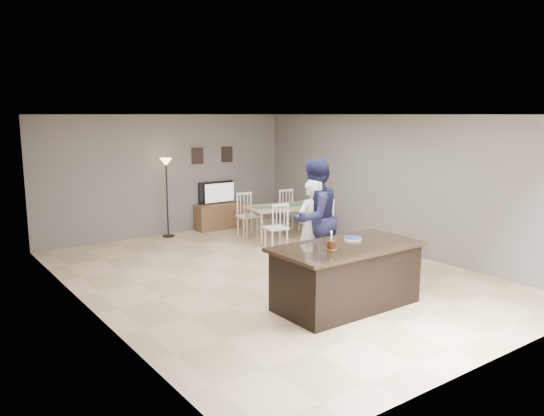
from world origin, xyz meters
TOP-DOWN VIEW (x-y plane):
  - floor at (0.00, 0.00)m, footprint 8.00×8.00m
  - room_shell at (0.00, 0.00)m, footprint 8.00×8.00m
  - kitchen_island at (0.00, -1.80)m, footprint 2.15×1.10m
  - tv_console at (1.20, 3.77)m, footprint 1.20×0.40m
  - television at (1.20, 3.84)m, footprint 0.91×0.12m
  - tv_screen_glow at (1.20, 3.76)m, footprint 0.78×0.00m
  - picture_frames at (1.15, 3.98)m, footprint 1.10×0.02m
  - doorway at (-2.99, -2.30)m, footprint 0.00×2.10m
  - woman at (0.48, -0.45)m, footprint 0.64×0.44m
  - man at (0.54, -0.45)m, footprint 1.13×0.98m
  - birthday_cake at (-0.34, -1.84)m, footprint 0.16×0.16m
  - plate_stack at (0.28, -1.63)m, footprint 0.26×0.26m
  - dining_table at (1.76, 1.99)m, footprint 1.75×1.98m
  - floor_lamp at (-0.16, 3.74)m, footprint 0.26×0.26m

SIDE VIEW (x-z plane):
  - floor at x=0.00m, z-range 0.00..0.00m
  - tv_console at x=1.20m, z-range 0.00..0.60m
  - kitchen_island at x=0.00m, z-range 0.00..0.90m
  - dining_table at x=1.76m, z-range 0.13..1.09m
  - woman at x=0.48m, z-range 0.00..1.66m
  - television at x=1.20m, z-range 0.60..1.13m
  - tv_screen_glow at x=1.20m, z-range 0.48..1.26m
  - plate_stack at x=0.28m, z-range 0.90..0.94m
  - birthday_cake at x=-0.34m, z-range 0.83..1.08m
  - man at x=0.54m, z-range 0.00..2.00m
  - doorway at x=-2.99m, z-range -0.07..2.58m
  - floor_lamp at x=-0.16m, z-range 0.48..2.24m
  - room_shell at x=0.00m, z-range -2.32..5.68m
  - picture_frames at x=1.15m, z-range 1.56..1.94m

